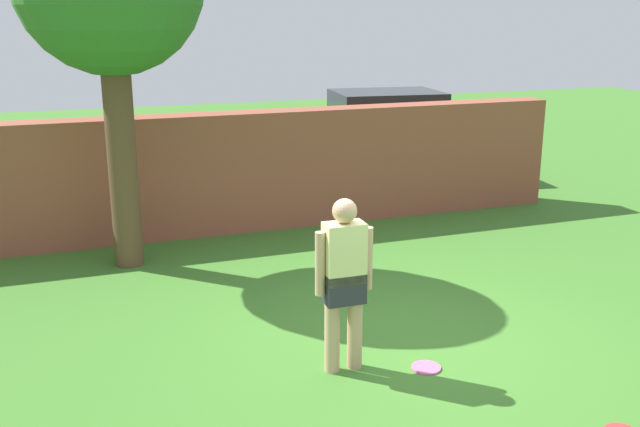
# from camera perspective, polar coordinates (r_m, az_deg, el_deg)

# --- Properties ---
(ground_plane) EXTENTS (40.00, 40.00, 0.00)m
(ground_plane) POSITION_cam_1_polar(r_m,az_deg,el_deg) (7.32, 6.99, -10.21)
(ground_plane) COLOR #3D7528
(brick_wall) EXTENTS (12.19, 0.50, 1.77)m
(brick_wall) POSITION_cam_1_polar(r_m,az_deg,el_deg) (10.65, -11.14, 2.89)
(brick_wall) COLOR brown
(brick_wall) RESTS_ON ground
(person) EXTENTS (0.54, 0.23, 1.62)m
(person) POSITION_cam_1_polar(r_m,az_deg,el_deg) (6.45, 1.91, -5.05)
(person) COLOR tan
(person) RESTS_ON ground
(car) EXTENTS (4.37, 2.31, 1.72)m
(car) POSITION_cam_1_polar(r_m,az_deg,el_deg) (14.15, 5.22, 6.13)
(car) COLOR black
(car) RESTS_ON ground
(frisbee_pink) EXTENTS (0.27, 0.27, 0.02)m
(frisbee_pink) POSITION_cam_1_polar(r_m,az_deg,el_deg) (6.88, 8.37, -11.94)
(frisbee_pink) COLOR pink
(frisbee_pink) RESTS_ON ground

